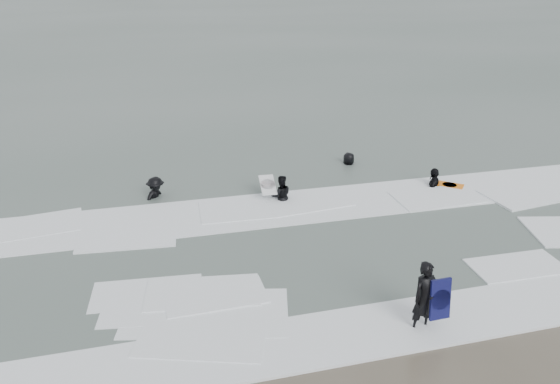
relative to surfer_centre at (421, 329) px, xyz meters
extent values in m
plane|color=brown|center=(-1.86, 0.76, 0.00)|extent=(320.00, 320.00, 0.00)
plane|color=#47544C|center=(-1.86, 80.76, 0.06)|extent=(320.00, 320.00, 0.00)
imported|color=black|center=(0.00, 0.00, 0.00)|extent=(0.69, 0.51, 1.71)
imported|color=black|center=(-1.42, 7.42, 0.00)|extent=(0.77, 0.63, 1.49)
imported|color=black|center=(-5.53, 8.64, 0.00)|extent=(1.16, 1.20, 1.65)
imported|color=black|center=(4.22, 7.36, 0.00)|extent=(1.06, 1.13, 1.87)
imported|color=black|center=(2.02, 10.18, 0.00)|extent=(0.91, 0.70, 1.66)
cube|color=white|center=(-1.86, 0.16, 0.03)|extent=(30.03, 2.32, 0.07)
cube|color=white|center=(-1.86, 6.76, 0.04)|extent=(30.00, 2.60, 0.09)
camera|label=1|loc=(-5.41, -8.94, 7.68)|focal=35.00mm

